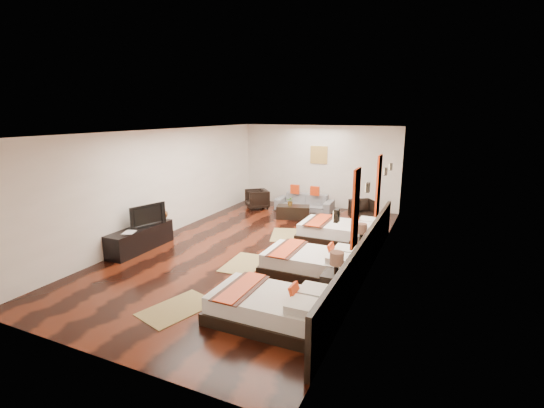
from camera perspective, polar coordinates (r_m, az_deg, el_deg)
The scene contains 30 objects.
floor at distance 9.44m, azimuth -2.14°, elevation -6.48°, with size 5.50×9.50×0.01m, color black.
ceiling at distance 8.89m, azimuth -2.29°, elevation 10.75°, with size 5.50×9.50×0.01m, color white.
back_wall at distance 13.42m, azimuth 6.94°, elevation 5.55°, with size 5.50×0.01×2.80m, color silver.
left_wall at distance 10.57m, azimuth -15.69°, elevation 3.04°, with size 0.01×9.50×2.80m, color silver.
right_wall at distance 8.23m, azimuth 15.17°, elevation 0.23°, with size 0.01×9.50×2.80m, color silver.
headboard_panel at distance 7.76m, azimuth 13.45°, elevation -7.82°, with size 0.08×6.60×0.90m, color black.
bed_near at distance 6.23m, azimuth -0.31°, elevation -15.04°, with size 1.85×1.17×0.71m.
bed_mid at distance 7.91m, azimuth 5.81°, elevation -8.68°, with size 1.87×1.18×0.71m.
bed_far at distance 9.93m, azimuth 9.98°, elevation -4.11°, with size 1.96×1.23×0.75m.
nightstand_a at distance 6.90m, azimuth 9.42°, elevation -11.58°, with size 0.45×0.45×0.90m.
nightstand_b at distance 8.78m, azimuth 12.98°, elevation -6.33°, with size 0.43×0.43×0.85m.
jute_mat_near at distance 6.88m, azimuth -13.86°, elevation -14.78°, with size 0.75×1.20×0.01m, color olive.
jute_mat_mid at distance 8.49m, azimuth -4.08°, elevation -8.79°, with size 0.75×1.20×0.01m, color olive.
jute_mat_far at distance 10.37m, azimuth 2.07°, elevation -4.60°, with size 0.75×1.20×0.01m, color olive.
tv_console at distance 9.75m, azimuth -18.91°, elevation -4.86°, with size 0.50×1.80×0.55m, color black.
tv at distance 9.71m, azimuth -18.17°, elevation -1.54°, with size 0.93×0.12×0.54m, color black.
book at distance 9.34m, azimuth -21.11°, elevation -3.98°, with size 0.24×0.33×0.03m, color black.
figurine at distance 10.17m, azimuth -16.19°, elevation -1.23°, with size 0.35×0.35×0.37m, color brown.
sofa at distance 12.90m, azimuth 4.84°, elevation 0.21°, with size 1.90×0.74×0.56m, color slate.
armchair_left at distance 13.17m, azimuth -2.24°, elevation 0.74°, with size 0.70×0.72×0.65m, color black.
armchair_right at distance 12.00m, azimuth 13.34°, elevation -0.91°, with size 0.68×0.70×0.64m, color black.
coffee_table at distance 11.96m, azimuth 3.14°, elevation -1.20°, with size 1.00×0.50×0.40m, color black.
table_plant at distance 11.91m, azimuth 2.75°, elevation 0.44°, with size 0.26×0.22×0.29m, color #2B5B1E.
orange_panel_a at distance 6.35m, azimuth 12.29°, elevation -0.66°, with size 0.04×0.40×1.30m, color #D86014.
orange_panel_b at distance 8.47m, azimuth 15.50°, elevation 2.64°, with size 0.04×0.40×1.30m, color #D86014.
sconce_near at distance 5.28m, azimuth 9.52°, elevation -1.70°, with size 0.07×0.12×0.18m.
sconce_mid at distance 7.38m, azimuth 13.99°, elevation 2.38°, with size 0.07×0.12×0.18m.
sconce_far at distance 9.52m, azimuth 16.48°, elevation 4.64°, with size 0.07×0.12×0.18m.
sconce_lounge at distance 10.41m, azimuth 17.20°, elevation 5.29°, with size 0.07×0.12×0.18m.
gold_artwork at distance 13.35m, azimuth 6.96°, elevation 7.24°, with size 0.60×0.04×0.60m, color #AD873F.
Camera 1 is at (3.99, -7.94, 3.21)m, focal length 25.40 mm.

